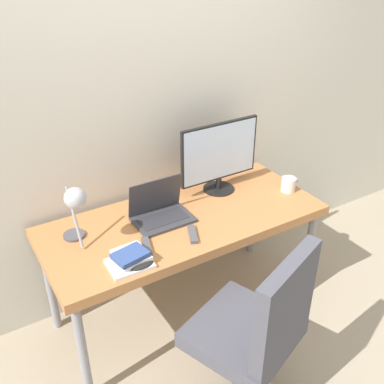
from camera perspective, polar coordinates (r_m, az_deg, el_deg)
ground_plane at (r=2.94m, az=2.85°, el=-18.87°), size 12.00×12.00×0.00m
wall_back at (r=2.78m, az=-5.67°, el=10.60°), size 8.00×0.05×2.60m
desk at (r=2.72m, az=-1.04°, el=-4.30°), size 1.68×0.72×0.75m
laptop at (r=2.65m, az=-4.03°, el=-2.48°), size 0.34×0.23×0.24m
monitor at (r=2.86m, az=3.49°, el=4.72°), size 0.55×0.20×0.47m
desk_lamp at (r=2.36m, az=-14.65°, el=-1.54°), size 0.12×0.26×0.38m
office_chair at (r=2.32m, az=8.43°, el=-16.50°), size 0.65×0.66×1.00m
book_stack at (r=2.33m, az=-7.82°, el=-8.35°), size 0.23×0.21×0.08m
tv_remote at (r=2.44m, az=-5.78°, el=-6.88°), size 0.09×0.16×0.02m
media_remote at (r=2.52m, az=0.09°, el=-5.38°), size 0.10×0.16×0.02m
mug at (r=3.00m, az=12.20°, el=0.96°), size 0.14×0.09×0.09m
game_controller at (r=2.31m, az=-6.67°, el=-9.02°), size 0.15×0.10×0.04m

